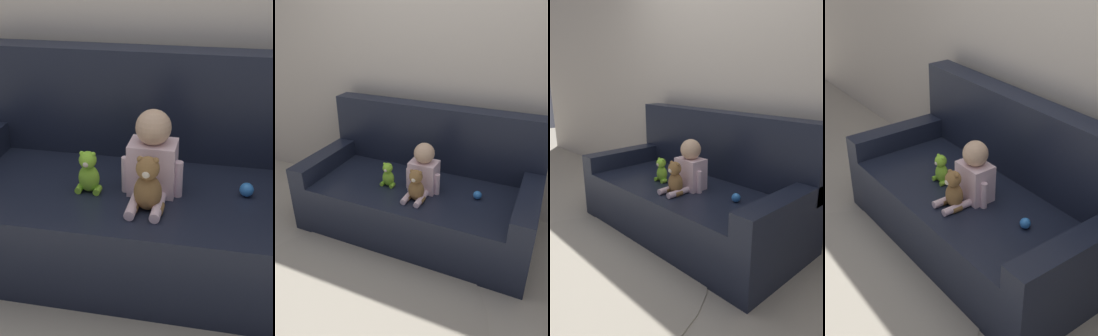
# 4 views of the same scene
# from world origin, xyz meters

# --- Properties ---
(ground_plane) EXTENTS (12.00, 12.00, 0.00)m
(ground_plane) POSITION_xyz_m (0.00, 0.00, 0.00)
(ground_plane) COLOR #B7AD99
(couch) EXTENTS (1.90, 0.92, 0.98)m
(couch) POSITION_xyz_m (0.00, 0.07, 0.32)
(couch) COLOR black
(couch) RESTS_ON ground_plane
(person_baby) EXTENTS (0.28, 0.36, 0.39)m
(person_baby) POSITION_xyz_m (0.07, -0.07, 0.59)
(person_baby) COLOR silver
(person_baby) RESTS_ON couch
(teddy_bear_brown) EXTENTS (0.15, 0.11, 0.25)m
(teddy_bear_brown) POSITION_xyz_m (0.08, -0.22, 0.54)
(teddy_bear_brown) COLOR olive
(teddy_bear_brown) RESTS_ON couch
(plush_toy_side) EXTENTS (0.12, 0.09, 0.20)m
(plush_toy_side) POSITION_xyz_m (-0.21, -0.12, 0.52)
(plush_toy_side) COLOR #8CD133
(plush_toy_side) RESTS_ON couch
(toy_ball) EXTENTS (0.06, 0.06, 0.06)m
(toy_ball) POSITION_xyz_m (0.50, -0.02, 0.45)
(toy_ball) COLOR #337FDB
(toy_ball) RESTS_ON couch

